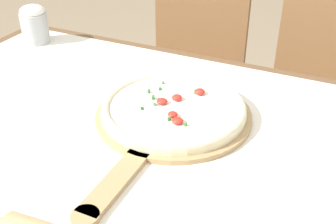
{
  "coord_description": "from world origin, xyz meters",
  "views": [
    {
      "loc": [
        0.33,
        -0.62,
        1.28
      ],
      "look_at": [
        -0.01,
        0.1,
        0.79
      ],
      "focal_mm": 45.0,
      "sensor_mm": 36.0,
      "label": 1
    }
  ],
  "objects_px": {
    "pizza": "(174,108)",
    "chair_right": "(321,98)",
    "chair_left": "(193,72)",
    "flour_cup": "(34,24)",
    "pizza_peel": "(169,119)"
  },
  "relations": [
    {
      "from": "pizza",
      "to": "chair_left",
      "type": "height_order",
      "value": "chair_left"
    },
    {
      "from": "pizza_peel",
      "to": "chair_left",
      "type": "height_order",
      "value": "chair_left"
    },
    {
      "from": "pizza",
      "to": "chair_left",
      "type": "distance_m",
      "value": 0.77
    },
    {
      "from": "chair_left",
      "to": "flour_cup",
      "type": "xyz_separation_m",
      "value": [
        -0.36,
        -0.46,
        0.3
      ]
    },
    {
      "from": "chair_right",
      "to": "pizza",
      "type": "bearing_deg",
      "value": -115.06
    },
    {
      "from": "chair_left",
      "to": "chair_right",
      "type": "distance_m",
      "value": 0.5
    },
    {
      "from": "chair_left",
      "to": "pizza",
      "type": "bearing_deg",
      "value": -76.05
    },
    {
      "from": "pizza",
      "to": "flour_cup",
      "type": "xyz_separation_m",
      "value": [
        -0.59,
        0.23,
        0.04
      ]
    },
    {
      "from": "pizza_peel",
      "to": "pizza",
      "type": "bearing_deg",
      "value": 89.76
    },
    {
      "from": "chair_left",
      "to": "flour_cup",
      "type": "height_order",
      "value": "chair_left"
    },
    {
      "from": "chair_right",
      "to": "flour_cup",
      "type": "height_order",
      "value": "chair_right"
    },
    {
      "from": "chair_left",
      "to": "pizza_peel",
      "type": "bearing_deg",
      "value": -76.59
    },
    {
      "from": "pizza",
      "to": "chair_left",
      "type": "relative_size",
      "value": 0.37
    },
    {
      "from": "pizza",
      "to": "chair_right",
      "type": "distance_m",
      "value": 0.79
    },
    {
      "from": "pizza",
      "to": "chair_right",
      "type": "xyz_separation_m",
      "value": [
        0.28,
        0.69,
        -0.26
      ]
    }
  ]
}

